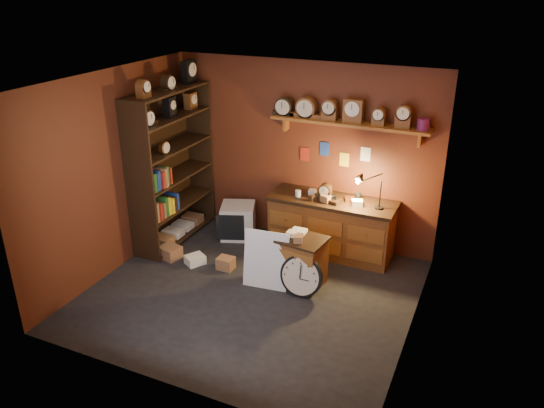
{
  "coord_description": "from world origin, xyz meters",
  "views": [
    {
      "loc": [
        2.61,
        -5.17,
        3.78
      ],
      "look_at": [
        0.14,
        0.35,
        1.15
      ],
      "focal_mm": 35.0,
      "sensor_mm": 36.0,
      "label": 1
    }
  ],
  "objects_px": {
    "shelving_unit": "(170,160)",
    "low_cabinet": "(302,259)",
    "workbench": "(331,223)",
    "big_round_clock": "(301,276)"
  },
  "relations": [
    {
      "from": "shelving_unit",
      "to": "workbench",
      "type": "relative_size",
      "value": 1.42
    },
    {
      "from": "workbench",
      "to": "shelving_unit",
      "type": "bearing_deg",
      "value": -168.21
    },
    {
      "from": "workbench",
      "to": "low_cabinet",
      "type": "bearing_deg",
      "value": -94.47
    },
    {
      "from": "shelving_unit",
      "to": "low_cabinet",
      "type": "relative_size",
      "value": 3.42
    },
    {
      "from": "shelving_unit",
      "to": "big_round_clock",
      "type": "relative_size",
      "value": 4.62
    },
    {
      "from": "shelving_unit",
      "to": "low_cabinet",
      "type": "bearing_deg",
      "value": -11.76
    },
    {
      "from": "shelving_unit",
      "to": "big_round_clock",
      "type": "height_order",
      "value": "shelving_unit"
    },
    {
      "from": "big_round_clock",
      "to": "shelving_unit",
      "type": "bearing_deg",
      "value": 162.94
    },
    {
      "from": "workbench",
      "to": "big_round_clock",
      "type": "height_order",
      "value": "workbench"
    },
    {
      "from": "shelving_unit",
      "to": "low_cabinet",
      "type": "height_order",
      "value": "shelving_unit"
    }
  ]
}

